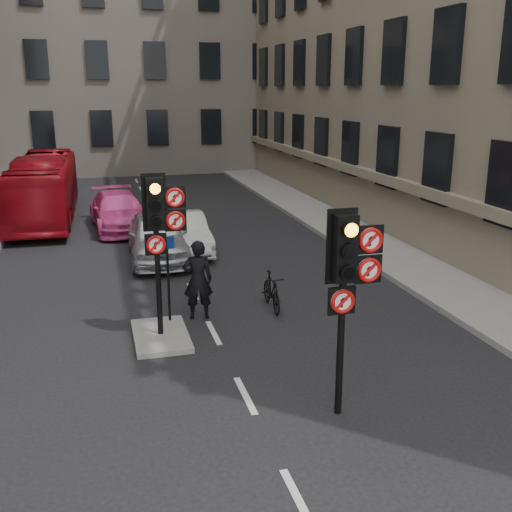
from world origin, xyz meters
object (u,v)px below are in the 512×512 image
car_white (184,233)px  car_pink (119,211)px  car_silver (157,236)px  bus_red (44,188)px  motorcyclist (198,280)px  signal_far (160,220)px  signal_near (349,270)px  motorcycle (272,291)px  info_sign (168,267)px

car_white → car_pink: (-2.00, 4.05, 0.06)m
car_silver → bus_red: bus_red is taller
bus_red → motorcyclist: bearing=-70.4°
signal_far → motorcyclist: size_ratio=1.83×
signal_near → motorcycle: (0.24, 5.15, -2.11)m
signal_far → info_sign: 1.48m
car_silver → info_sign: size_ratio=2.24×
car_pink → motorcycle: car_pink is taller
signal_near → car_pink: (-3.06, 15.31, -1.87)m
car_white → signal_far: bearing=-102.9°
signal_far → motorcycle: (2.84, 1.15, -2.23)m
motorcyclist → car_white: bearing=-90.3°
car_white → bus_red: bearing=125.7°
motorcycle → car_pink: bearing=110.2°
signal_far → bus_red: signal_far is taller
signal_far → car_silver: (0.55, 6.50, -1.93)m
car_white → info_sign: info_sign is taller
signal_far → car_white: bearing=78.0°
info_sign → signal_far: bearing=-123.0°
car_silver → bus_red: bearing=119.6°
signal_near → car_pink: signal_near is taller
signal_far → car_white: size_ratio=0.90×
signal_far → motorcycle: size_ratio=2.28×
car_silver → motorcyclist: (0.40, -5.49, 0.20)m
motorcyclist → info_sign: 0.90m
car_pink → info_sign: size_ratio=2.42×
car_white → car_pink: bearing=115.4°
signal_near → bus_red: (-5.99, 17.89, -1.24)m
signal_far → info_sign: size_ratio=1.76×
motorcycle → signal_near: bearing=-90.5°
car_silver → car_pink: size_ratio=0.92×
car_pink → motorcyclist: size_ratio=2.52×
bus_red → info_sign: size_ratio=4.73×
car_pink → signal_near: bearing=-83.1°
motorcyclist → signal_near: bearing=113.4°
signal_far → motorcycle: 3.79m
car_white → bus_red: size_ratio=0.41×
car_white → motorcyclist: 6.29m
signal_far → bus_red: size_ratio=0.37×
motorcycle → motorcyclist: (-1.89, -0.14, 0.51)m
car_silver → car_white: 1.26m
signal_near → info_sign: signal_near is taller
car_white → motorcycle: bearing=-79.0°
car_white → motorcyclist: size_ratio=2.03×
signal_near → car_silver: 10.85m
car_pink → bus_red: size_ratio=0.51×
motorcyclist → signal_far: bearing=52.0°
car_pink → info_sign: 10.62m
signal_far → car_white: signal_far is taller
signal_far → bus_red: bearing=103.7°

